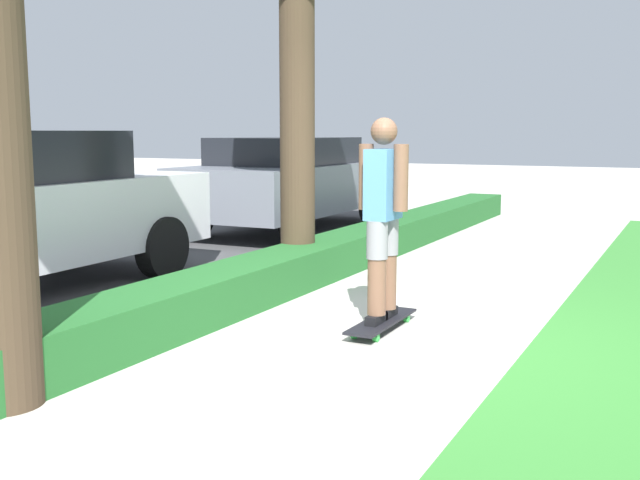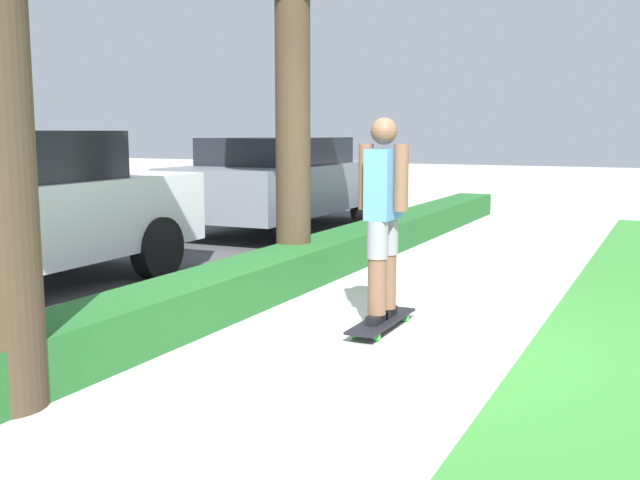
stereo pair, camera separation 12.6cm
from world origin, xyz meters
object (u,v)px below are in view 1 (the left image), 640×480
parked_car_middle (1,210)px  parked_car_rear (289,181)px  skater_person (383,214)px  skateboard (382,322)px

parked_car_middle → parked_car_rear: size_ratio=1.02×
skater_person → parked_car_rear: size_ratio=0.36×
skater_person → skateboard: bearing=-166.0°
skateboard → skater_person: size_ratio=0.61×
skateboard → parked_car_middle: parked_car_middle is taller
parked_car_middle → parked_car_rear: (5.50, -0.05, -0.05)m
skater_person → parked_car_middle: 3.74m
skater_person → parked_car_rear: skater_person is taller
skater_person → parked_car_middle: (-0.49, 3.70, -0.10)m
parked_car_middle → parked_car_rear: bearing=-1.7°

